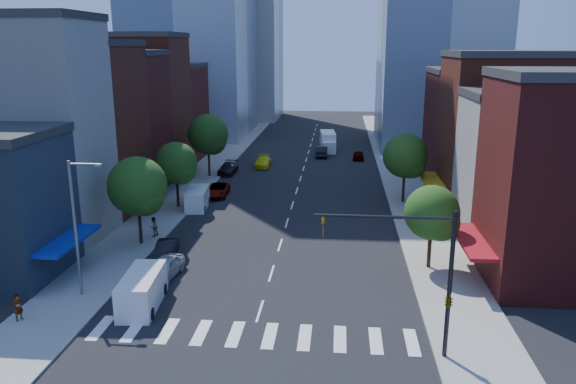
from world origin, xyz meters
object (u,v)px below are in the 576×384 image
at_px(parked_car_front, 165,268).
at_px(parked_car_second, 166,250).
at_px(pedestrian_near, 18,307).
at_px(traffic_car_oncoming, 322,151).
at_px(taxi, 263,162).
at_px(box_truck, 328,142).
at_px(cargo_van_far, 197,199).
at_px(pedestrian_far, 153,227).
at_px(parked_car_third, 217,190).
at_px(parked_car_rear, 228,168).
at_px(traffic_car_far, 358,155).
at_px(cargo_van_near, 142,291).

height_order(parked_car_front, parked_car_second, parked_car_front).
bearing_deg(pedestrian_near, traffic_car_oncoming, 7.40).
xyz_separation_m(taxi, box_truck, (8.51, 12.78, 0.67)).
bearing_deg(cargo_van_far, taxi, 73.70).
height_order(traffic_car_oncoming, box_truck, box_truck).
relative_size(parked_car_second, pedestrian_far, 2.33).
height_order(parked_car_third, box_truck, box_truck).
relative_size(parked_car_front, cargo_van_far, 0.88).
relative_size(parked_car_third, pedestrian_near, 2.88).
distance_m(parked_car_front, parked_car_rear, 33.38).
relative_size(taxi, pedestrian_far, 2.84).
relative_size(parked_car_front, parked_car_rear, 0.88).
height_order(parked_car_second, cargo_van_far, cargo_van_far).
xyz_separation_m(parked_car_third, pedestrian_far, (-2.49, -14.15, 0.33)).
bearing_deg(traffic_car_oncoming, pedestrian_far, 68.49).
xyz_separation_m(parked_car_front, parked_car_third, (-1.01, 22.28, -0.06)).
relative_size(parked_car_second, taxi, 0.82).
bearing_deg(pedestrian_near, parked_car_second, -2.16).
bearing_deg(taxi, parked_car_third, -102.46).
xyz_separation_m(box_truck, pedestrian_far, (-13.94, -42.56, -0.37)).
relative_size(taxi, pedestrian_near, 2.89).
xyz_separation_m(parked_car_second, traffic_car_far, (16.08, 40.48, -0.02)).
height_order(parked_car_second, pedestrian_near, pedestrian_near).
bearing_deg(cargo_van_far, pedestrian_near, -106.17).
relative_size(taxi, traffic_car_oncoming, 1.02).
bearing_deg(pedestrian_far, pedestrian_near, 12.44).
bearing_deg(pedestrian_far, cargo_van_near, 39.00).
height_order(cargo_van_far, box_truck, box_truck).
relative_size(traffic_car_oncoming, pedestrian_near, 2.83).
distance_m(parked_car_second, box_truck, 48.36).
bearing_deg(cargo_van_near, pedestrian_far, 100.56).
distance_m(parked_car_rear, taxi, 6.04).
bearing_deg(parked_car_second, pedestrian_far, 113.93).
height_order(cargo_van_near, traffic_car_far, cargo_van_near).
relative_size(parked_car_second, parked_car_rear, 0.82).
xyz_separation_m(parked_car_second, pedestrian_near, (-5.55, -11.13, 0.33)).
distance_m(parked_car_rear, traffic_car_far, 20.19).
xyz_separation_m(parked_car_front, traffic_car_far, (15.01, 44.20, -0.09)).
distance_m(parked_car_third, pedestrian_far, 14.37).
height_order(box_truck, pedestrian_near, box_truck).
bearing_deg(taxi, cargo_van_far, -102.57).
relative_size(cargo_van_near, traffic_car_far, 1.41).
height_order(pedestrian_near, pedestrian_far, pedestrian_far).
distance_m(traffic_car_far, box_truck, 7.97).
bearing_deg(cargo_van_far, traffic_car_far, 52.14).
relative_size(parked_car_second, box_truck, 0.54).
xyz_separation_m(parked_car_second, traffic_car_oncoming, (10.68, 42.16, 0.13)).
bearing_deg(cargo_van_far, traffic_car_oncoming, 62.34).
relative_size(cargo_van_near, pedestrian_near, 3.17).
relative_size(parked_car_front, traffic_car_far, 1.13).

